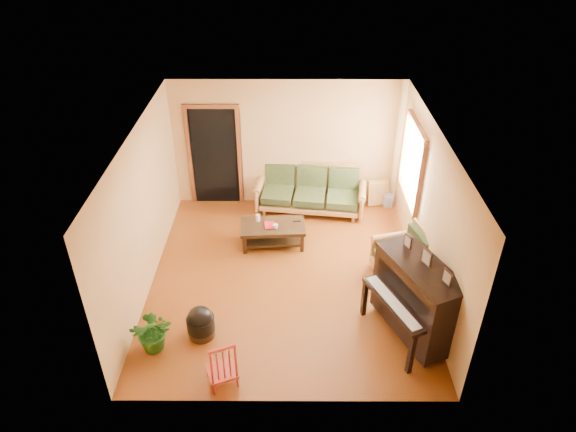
{
  "coord_description": "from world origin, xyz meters",
  "views": [
    {
      "loc": [
        0.06,
        -6.75,
        5.61
      ],
      "look_at": [
        0.03,
        0.2,
        1.1
      ],
      "focal_mm": 32.0,
      "sensor_mm": 36.0,
      "label": 1
    }
  ],
  "objects_px": {
    "piano": "(416,300)",
    "footstool": "(201,325)",
    "armchair": "(401,255)",
    "red_chair": "(221,361)",
    "potted_plant": "(153,331)",
    "coffee_table": "(273,234)",
    "ceramic_crock": "(388,201)",
    "sofa": "(310,191)"
  },
  "relations": [
    {
      "from": "footstool",
      "to": "red_chair",
      "type": "xyz_separation_m",
      "value": [
        0.4,
        -0.84,
        0.21
      ]
    },
    {
      "from": "footstool",
      "to": "red_chair",
      "type": "relative_size",
      "value": 0.51
    },
    {
      "from": "armchair",
      "to": "piano",
      "type": "height_order",
      "value": "piano"
    },
    {
      "from": "footstool",
      "to": "armchair",
      "type": "bearing_deg",
      "value": 23.37
    },
    {
      "from": "coffee_table",
      "to": "potted_plant",
      "type": "height_order",
      "value": "potted_plant"
    },
    {
      "from": "sofa",
      "to": "coffee_table",
      "type": "distance_m",
      "value": 1.4
    },
    {
      "from": "footstool",
      "to": "coffee_table",
      "type": "bearing_deg",
      "value": 66.73
    },
    {
      "from": "coffee_table",
      "to": "armchair",
      "type": "relative_size",
      "value": 1.28
    },
    {
      "from": "piano",
      "to": "footstool",
      "type": "bearing_deg",
      "value": 157.86
    },
    {
      "from": "piano",
      "to": "ceramic_crock",
      "type": "height_order",
      "value": "piano"
    },
    {
      "from": "piano",
      "to": "ceramic_crock",
      "type": "xyz_separation_m",
      "value": [
        0.22,
        3.56,
        -0.5
      ]
    },
    {
      "from": "sofa",
      "to": "piano",
      "type": "distance_m",
      "value": 3.67
    },
    {
      "from": "footstool",
      "to": "ceramic_crock",
      "type": "distance_m",
      "value": 4.93
    },
    {
      "from": "footstool",
      "to": "ceramic_crock",
      "type": "relative_size",
      "value": 1.58
    },
    {
      "from": "piano",
      "to": "ceramic_crock",
      "type": "distance_m",
      "value": 3.6
    },
    {
      "from": "ceramic_crock",
      "to": "potted_plant",
      "type": "bearing_deg",
      "value": -135.5
    },
    {
      "from": "armchair",
      "to": "ceramic_crock",
      "type": "bearing_deg",
      "value": 70.05
    },
    {
      "from": "armchair",
      "to": "coffee_table",
      "type": "bearing_deg",
      "value": 141.21
    },
    {
      "from": "sofa",
      "to": "potted_plant",
      "type": "xyz_separation_m",
      "value": [
        -2.33,
        -3.71,
        -0.13
      ]
    },
    {
      "from": "piano",
      "to": "footstool",
      "type": "xyz_separation_m",
      "value": [
        -3.11,
        -0.08,
        -0.44
      ]
    },
    {
      "from": "potted_plant",
      "to": "red_chair",
      "type": "bearing_deg",
      "value": -30.19
    },
    {
      "from": "footstool",
      "to": "ceramic_crock",
      "type": "xyz_separation_m",
      "value": [
        3.33,
        3.64,
        -0.07
      ]
    },
    {
      "from": "potted_plant",
      "to": "coffee_table",
      "type": "bearing_deg",
      "value": 57.62
    },
    {
      "from": "piano",
      "to": "red_chair",
      "type": "relative_size",
      "value": 1.78
    },
    {
      "from": "piano",
      "to": "red_chair",
      "type": "xyz_separation_m",
      "value": [
        -2.7,
        -0.92,
        -0.23
      ]
    },
    {
      "from": "armchair",
      "to": "red_chair",
      "type": "relative_size",
      "value": 1.13
    },
    {
      "from": "armchair",
      "to": "footstool",
      "type": "relative_size",
      "value": 2.23
    },
    {
      "from": "footstool",
      "to": "potted_plant",
      "type": "xyz_separation_m",
      "value": [
        -0.62,
        -0.24,
        0.13
      ]
    },
    {
      "from": "red_chair",
      "to": "potted_plant",
      "type": "height_order",
      "value": "red_chair"
    },
    {
      "from": "sofa",
      "to": "footstool",
      "type": "xyz_separation_m",
      "value": [
        -1.7,
        -3.47,
        -0.27
      ]
    },
    {
      "from": "coffee_table",
      "to": "red_chair",
      "type": "distance_m",
      "value": 3.19
    },
    {
      "from": "sofa",
      "to": "armchair",
      "type": "bearing_deg",
      "value": -48.21
    },
    {
      "from": "red_chair",
      "to": "sofa",
      "type": "bearing_deg",
      "value": 50.99
    },
    {
      "from": "coffee_table",
      "to": "armchair",
      "type": "height_order",
      "value": "armchair"
    },
    {
      "from": "coffee_table",
      "to": "ceramic_crock",
      "type": "relative_size",
      "value": 4.51
    },
    {
      "from": "coffee_table",
      "to": "red_chair",
      "type": "height_order",
      "value": "red_chair"
    },
    {
      "from": "piano",
      "to": "sofa",
      "type": "bearing_deg",
      "value": 88.89
    },
    {
      "from": "ceramic_crock",
      "to": "footstool",
      "type": "bearing_deg",
      "value": -132.45
    },
    {
      "from": "red_chair",
      "to": "ceramic_crock",
      "type": "height_order",
      "value": "red_chair"
    },
    {
      "from": "ceramic_crock",
      "to": "potted_plant",
      "type": "distance_m",
      "value": 5.54
    },
    {
      "from": "armchair",
      "to": "piano",
      "type": "bearing_deg",
      "value": -106.7
    },
    {
      "from": "potted_plant",
      "to": "footstool",
      "type": "bearing_deg",
      "value": 21.4
    }
  ]
}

